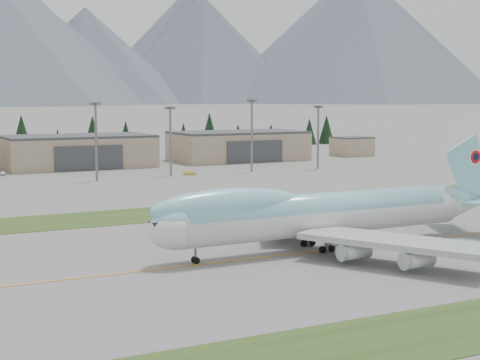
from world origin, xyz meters
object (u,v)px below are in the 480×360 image
service_vehicle_a (3,175)px  service_vehicle_b (190,175)px  hangar_right (238,146)px  hangar_center (78,151)px  service_vehicle_c (286,161)px  boeing_747_freighter (321,213)px

service_vehicle_a → service_vehicle_b: 56.34m
hangar_right → hangar_center: bearing=180.0°
service_vehicle_b → service_vehicle_c: service_vehicle_b is taller
boeing_747_freighter → service_vehicle_a: bearing=100.5°
service_vehicle_b → service_vehicle_a: bearing=72.4°
hangar_center → service_vehicle_c: 75.61m
hangar_center → service_vehicle_a: (-27.05, -14.94, -5.39)m
hangar_center → service_vehicle_b: size_ratio=11.70×
boeing_747_freighter → service_vehicle_a: boeing_747_freighter is taller
boeing_747_freighter → service_vehicle_b: boeing_747_freighter is taller
service_vehicle_b → boeing_747_freighter: bearing=175.5°
hangar_right → service_vehicle_b: size_ratio=11.70×
service_vehicle_b → hangar_right: bearing=-34.6°
hangar_center → service_vehicle_b: 46.24m
boeing_747_freighter → service_vehicle_a: (-26.40, 133.66, -5.66)m
service_vehicle_a → service_vehicle_c: size_ratio=0.86×
hangar_right → service_vehicle_b: hangar_right is taller
hangar_center → service_vehicle_c: (74.76, -9.90, -5.39)m
hangar_right → service_vehicle_a: bearing=-170.3°
hangar_center → service_vehicle_a: hangar_center is taller
boeing_747_freighter → hangar_center: 148.59m
service_vehicle_a → service_vehicle_c: bearing=6.1°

